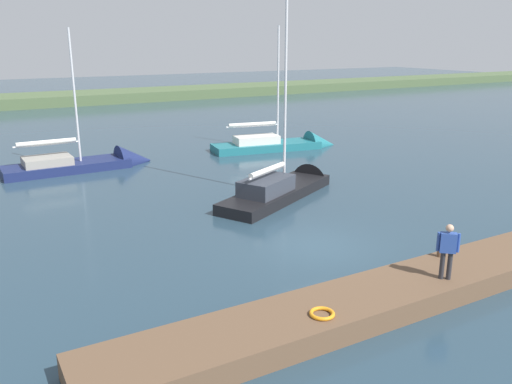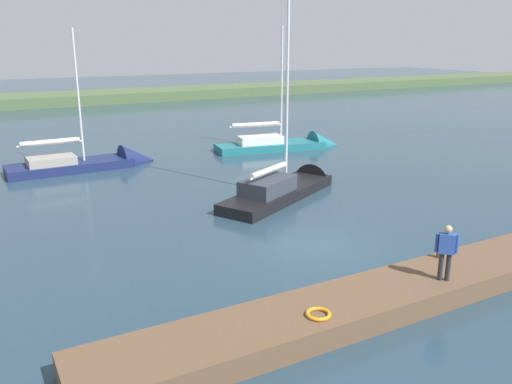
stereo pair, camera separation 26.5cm
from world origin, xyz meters
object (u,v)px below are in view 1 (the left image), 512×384
(sailboat_mid_channel, at_px, (288,189))
(person_on_dock, at_px, (448,248))
(mooring_post_near, at_px, (440,248))
(life_ring_buoy, at_px, (322,314))
(sailboat_far_left, at_px, (285,147))
(sailboat_far_right, at_px, (93,166))

(sailboat_mid_channel, bearing_deg, person_on_dock, -127.98)
(mooring_post_near, bearing_deg, life_ring_buoy, 12.16)
(sailboat_mid_channel, height_order, person_on_dock, sailboat_mid_channel)
(sailboat_far_left, bearing_deg, sailboat_mid_channel, -112.56)
(life_ring_buoy, relative_size, sailboat_far_right, 0.07)
(mooring_post_near, distance_m, life_ring_buoy, 5.72)
(sailboat_mid_channel, relative_size, sailboat_far_left, 1.23)
(sailboat_far_left, bearing_deg, mooring_post_near, -99.81)
(mooring_post_near, xyz_separation_m, person_on_dock, (1.17, 1.24, 0.69))
(mooring_post_near, distance_m, person_on_dock, 1.84)
(life_ring_buoy, xyz_separation_m, sailboat_far_left, (-12.45, -21.26, -0.56))
(mooring_post_near, height_order, person_on_dock, person_on_dock)
(mooring_post_near, bearing_deg, sailboat_far_right, -72.98)
(sailboat_far_right, relative_size, sailboat_far_left, 0.97)
(life_ring_buoy, height_order, sailboat_mid_channel, sailboat_mid_channel)
(sailboat_far_right, bearing_deg, sailboat_far_left, -4.75)
(person_on_dock, bearing_deg, sailboat_far_right, 54.66)
(mooring_post_near, height_order, sailboat_far_right, sailboat_far_right)
(mooring_post_near, relative_size, sailboat_far_right, 0.06)
(sailboat_far_right, relative_size, person_on_dock, 5.40)
(life_ring_buoy, height_order, sailboat_far_right, sailboat_far_right)
(life_ring_buoy, distance_m, sailboat_far_right, 21.95)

